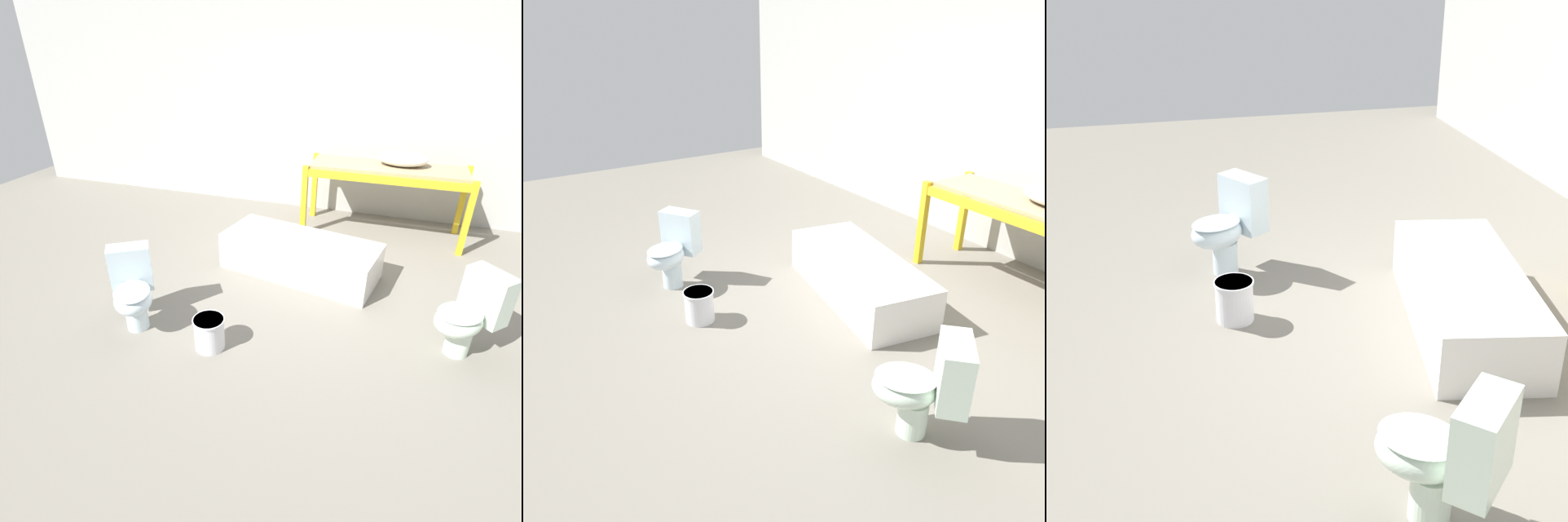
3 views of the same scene
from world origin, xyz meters
The scene contains 5 objects.
ground_plane centered at (0.00, 0.00, 0.00)m, with size 12.00×12.00×0.00m, color slate.
bathtub_main centered at (-0.17, 0.16, 0.24)m, with size 1.78×1.00×0.41m.
toilet_near centered at (1.43, -0.68, 0.39)m, with size 0.65×0.65×0.72m.
toilet_far centered at (-1.35, -1.24, 0.39)m, with size 0.60×0.67×0.72m.
bucket_white centered at (-0.59, -1.31, 0.15)m, with size 0.27×0.27×0.29m.
Camera 3 is at (3.68, -1.84, 2.48)m, focal length 50.00 mm.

